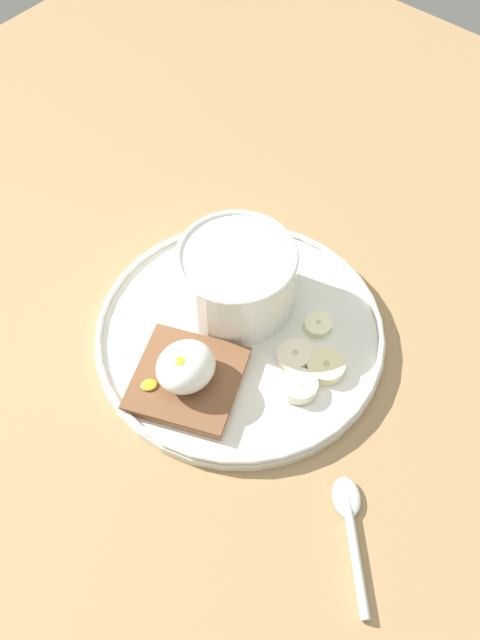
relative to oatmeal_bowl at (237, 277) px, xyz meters
The scene contains 10 objects.
ground_plane 6.86cm from the oatmeal_bowl, 135.62° to the right, with size 120.00×120.00×2.00cm, color #9B7A50.
plate 5.48cm from the oatmeal_bowl, 135.62° to the right, with size 28.03×28.03×1.60cm.
oatmeal_bowl is the anchor object (origin of this frame).
toast_slice 11.07cm from the oatmeal_bowl, 164.61° to the right, with size 12.46×12.46×1.18cm.
poached_egg 10.74cm from the oatmeal_bowl, 164.90° to the right, with size 6.65×5.50×3.59cm.
banana_slice_front 9.29cm from the oatmeal_bowl, 101.68° to the right, with size 4.51×4.55×1.24cm.
banana_slice_left 12.02cm from the oatmeal_bowl, 94.44° to the right, with size 4.87×4.89×1.17cm.
banana_slice_back 12.08cm from the oatmeal_bowl, 111.11° to the right, with size 4.54×4.50×1.29cm.
banana_slice_right 9.09cm from the oatmeal_bowl, 73.76° to the right, with size 3.77×3.76×1.16cm.
spoon 25.06cm from the oatmeal_bowl, 117.47° to the right, with size 9.46×9.20×0.80cm.
Camera 1 is at (-29.59, -24.97, 59.93)cm, focal length 40.00 mm.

